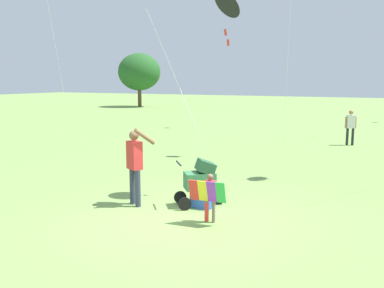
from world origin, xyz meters
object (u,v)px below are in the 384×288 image
(stroller, at_px, (201,178))
(cooler_box, at_px, (202,199))
(person_adult_flyer, at_px, (135,161))
(kite_adult_black, at_px, (227,5))
(person_sitting_far, at_px, (351,125))
(child_with_butterfly_kite, at_px, (209,194))

(stroller, relative_size, cooler_box, 2.30)
(person_adult_flyer, distance_m, kite_adult_black, 3.95)
(stroller, distance_m, cooler_box, 0.45)
(person_adult_flyer, distance_m, cooler_box, 1.67)
(person_sitting_far, xyz_separation_m, cooler_box, (-1.82, -10.56, -0.69))
(person_adult_flyer, height_order, stroller, person_adult_flyer)
(child_with_butterfly_kite, relative_size, cooler_box, 2.11)
(stroller, bearing_deg, child_with_butterfly_kite, -56.19)
(stroller, bearing_deg, person_adult_flyer, -155.17)
(stroller, height_order, kite_adult_black, kite_adult_black)
(kite_adult_black, height_order, person_sitting_far, kite_adult_black)
(person_adult_flyer, xyz_separation_m, person_sitting_far, (3.19, 11.06, -0.13))
(stroller, relative_size, person_sitting_far, 0.70)
(person_adult_flyer, xyz_separation_m, cooler_box, (1.37, 0.50, -0.81))
(person_adult_flyer, xyz_separation_m, kite_adult_black, (1.47, 1.53, 3.33))
(person_adult_flyer, bearing_deg, cooler_box, 20.10)
(stroller, distance_m, person_sitting_far, 10.64)
(stroller, relative_size, kite_adult_black, 0.22)
(kite_adult_black, relative_size, person_sitting_far, 3.17)
(person_adult_flyer, height_order, person_sitting_far, person_adult_flyer)
(stroller, xyz_separation_m, cooler_box, (0.08, -0.09, -0.43))
(child_with_butterfly_kite, bearing_deg, cooler_box, 122.86)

